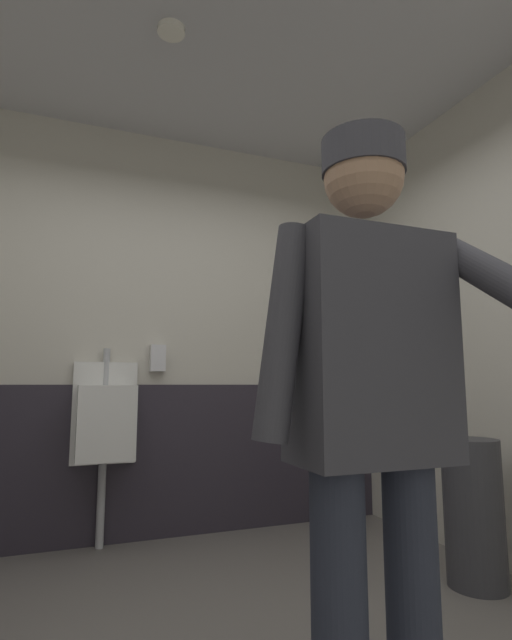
{
  "coord_description": "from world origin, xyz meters",
  "views": [
    {
      "loc": [
        -0.55,
        -1.62,
        1.0
      ],
      "look_at": [
        0.1,
        0.08,
        1.25
      ],
      "focal_mm": 26.85,
      "sensor_mm": 36.0,
      "label": 1
    }
  ],
  "objects_px": {
    "trash_bin": "(473,512)",
    "soap_dispenser": "(158,358)",
    "urinal_solo": "(105,421)",
    "person": "(372,386)"
  },
  "relations": [
    {
      "from": "trash_bin",
      "to": "soap_dispenser",
      "type": "distance_m",
      "value": 2.09
    },
    {
      "from": "urinal_solo",
      "to": "trash_bin",
      "type": "distance_m",
      "value": 2.15
    },
    {
      "from": "urinal_solo",
      "to": "person",
      "type": "relative_size",
      "value": 0.73
    },
    {
      "from": "urinal_solo",
      "to": "person",
      "type": "height_order",
      "value": "person"
    },
    {
      "from": "urinal_solo",
      "to": "person",
      "type": "distance_m",
      "value": 2.16
    },
    {
      "from": "person",
      "to": "trash_bin",
      "type": "height_order",
      "value": "person"
    },
    {
      "from": "urinal_solo",
      "to": "soap_dispenser",
      "type": "xyz_separation_m",
      "value": [
        0.33,
        0.12,
        0.41
      ]
    },
    {
      "from": "trash_bin",
      "to": "soap_dispenser",
      "type": "relative_size",
      "value": 4.02
    },
    {
      "from": "urinal_solo",
      "to": "person",
      "type": "xyz_separation_m",
      "value": [
        0.54,
        -2.08,
        0.22
      ]
    },
    {
      "from": "soap_dispenser",
      "to": "person",
      "type": "bearing_deg",
      "value": -84.69
    }
  ]
}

